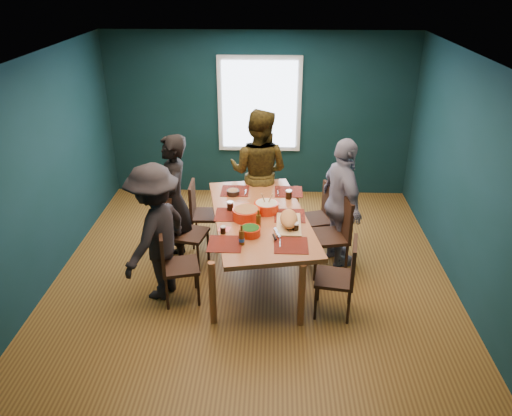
# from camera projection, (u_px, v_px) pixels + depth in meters

# --- Properties ---
(room) EXTENTS (5.01, 5.01, 2.71)m
(room) POSITION_uv_depth(u_px,v_px,m) (254.00, 164.00, 6.18)
(room) COLOR olive
(room) RESTS_ON ground
(dining_table) EXTENTS (1.49, 2.36, 0.83)m
(dining_table) POSITION_uv_depth(u_px,v_px,m) (260.00, 221.00, 6.13)
(dining_table) COLOR #A25E30
(dining_table) RESTS_ON floor
(chair_left_far) EXTENTS (0.43, 0.43, 0.92)m
(chair_left_far) POSITION_uv_depth(u_px,v_px,m) (200.00, 209.00, 6.92)
(chair_left_far) COLOR #321810
(chair_left_far) RESTS_ON floor
(chair_left_mid) EXTENTS (0.52, 0.52, 0.97)m
(chair_left_mid) POSITION_uv_depth(u_px,v_px,m) (181.00, 227.00, 6.40)
(chair_left_mid) COLOR #321810
(chair_left_mid) RESTS_ON floor
(chair_left_near) EXTENTS (0.51, 0.51, 0.93)m
(chair_left_near) POSITION_uv_depth(u_px,v_px,m) (172.00, 261.00, 5.72)
(chair_left_near) COLOR #321810
(chair_left_near) RESTS_ON floor
(chair_right_far) EXTENTS (0.53, 0.53, 0.94)m
(chair_right_far) POSITION_uv_depth(u_px,v_px,m) (322.00, 212.00, 6.81)
(chair_right_far) COLOR #321810
(chair_right_far) RESTS_ON floor
(chair_right_mid) EXTENTS (0.55, 0.55, 1.03)m
(chair_right_mid) POSITION_uv_depth(u_px,v_px,m) (336.00, 229.00, 6.27)
(chair_right_mid) COLOR #321810
(chair_right_mid) RESTS_ON floor
(chair_right_near) EXTENTS (0.48, 0.48, 0.93)m
(chair_right_near) POSITION_uv_depth(u_px,v_px,m) (343.00, 272.00, 5.49)
(chair_right_near) COLOR #321810
(chair_right_near) RESTS_ON floor
(person_far_left) EXTENTS (0.53, 0.70, 1.75)m
(person_far_left) POSITION_uv_depth(u_px,v_px,m) (174.00, 201.00, 6.37)
(person_far_left) COLOR black
(person_far_left) RESTS_ON floor
(person_back) EXTENTS (1.06, 0.93, 1.84)m
(person_back) POSITION_uv_depth(u_px,v_px,m) (259.00, 172.00, 7.13)
(person_back) COLOR black
(person_back) RESTS_ON floor
(person_right) EXTENTS (0.69, 1.08, 1.71)m
(person_right) POSITION_uv_depth(u_px,v_px,m) (342.00, 204.00, 6.34)
(person_right) COLOR silver
(person_right) RESTS_ON floor
(person_near_left) EXTENTS (0.96, 1.22, 1.66)m
(person_near_left) POSITION_uv_depth(u_px,v_px,m) (156.00, 233.00, 5.70)
(person_near_left) COLOR black
(person_near_left) RESTS_ON floor
(bowl_salad) EXTENTS (0.33, 0.33, 0.14)m
(bowl_salad) POSITION_uv_depth(u_px,v_px,m) (246.00, 213.00, 5.98)
(bowl_salad) COLOR red
(bowl_salad) RESTS_ON dining_table
(bowl_dumpling) EXTENTS (0.30, 0.30, 0.28)m
(bowl_dumpling) POSITION_uv_depth(u_px,v_px,m) (266.00, 207.00, 6.16)
(bowl_dumpling) COLOR red
(bowl_dumpling) RESTS_ON dining_table
(bowl_herbs) EXTENTS (0.23, 0.23, 0.10)m
(bowl_herbs) POSITION_uv_depth(u_px,v_px,m) (250.00, 231.00, 5.63)
(bowl_herbs) COLOR red
(bowl_herbs) RESTS_ON dining_table
(cutting_board) EXTENTS (0.34, 0.70, 0.16)m
(cutting_board) POSITION_uv_depth(u_px,v_px,m) (289.00, 220.00, 5.83)
(cutting_board) COLOR #D5B673
(cutting_board) RESTS_ON dining_table
(small_bowl) EXTENTS (0.17, 0.17, 0.07)m
(small_bowl) POSITION_uv_depth(u_px,v_px,m) (233.00, 192.00, 6.63)
(small_bowl) COLOR black
(small_bowl) RESTS_ON dining_table
(beer_bottle_a) EXTENTS (0.06, 0.06, 0.24)m
(beer_bottle_a) POSITION_uv_depth(u_px,v_px,m) (242.00, 237.00, 5.43)
(beer_bottle_a) COLOR #4D2F0D
(beer_bottle_a) RESTS_ON dining_table
(beer_bottle_b) EXTENTS (0.06, 0.06, 0.22)m
(beer_bottle_b) POSITION_uv_depth(u_px,v_px,m) (258.00, 221.00, 5.78)
(beer_bottle_b) COLOR #4D2F0D
(beer_bottle_b) RESTS_ON dining_table
(cola_glass_a) EXTENTS (0.07, 0.07, 0.09)m
(cola_glass_a) POSITION_uv_depth(u_px,v_px,m) (223.00, 230.00, 5.67)
(cola_glass_a) COLOR black
(cola_glass_a) RESTS_ON dining_table
(cola_glass_b) EXTENTS (0.08, 0.08, 0.11)m
(cola_glass_b) POSITION_uv_depth(u_px,v_px,m) (296.00, 227.00, 5.71)
(cola_glass_b) COLOR black
(cola_glass_b) RESTS_ON dining_table
(cola_glass_c) EXTENTS (0.08, 0.08, 0.12)m
(cola_glass_c) POSITION_uv_depth(u_px,v_px,m) (289.00, 194.00, 6.51)
(cola_glass_c) COLOR black
(cola_glass_c) RESTS_ON dining_table
(cola_glass_d) EXTENTS (0.09, 0.09, 0.12)m
(cola_glass_d) POSITION_uv_depth(u_px,v_px,m) (230.00, 206.00, 6.20)
(cola_glass_d) COLOR black
(cola_glass_d) RESTS_ON dining_table
(napkin_a) EXTENTS (0.15, 0.15, 0.00)m
(napkin_a) POSITION_uv_depth(u_px,v_px,m) (286.00, 216.00, 6.09)
(napkin_a) COLOR #F66771
(napkin_a) RESTS_ON dining_table
(napkin_b) EXTENTS (0.15, 0.15, 0.00)m
(napkin_b) POSITION_uv_depth(u_px,v_px,m) (224.00, 229.00, 5.78)
(napkin_b) COLOR #F66771
(napkin_b) RESTS_ON dining_table
(napkin_c) EXTENTS (0.20, 0.20, 0.00)m
(napkin_c) POSITION_uv_depth(u_px,v_px,m) (287.00, 245.00, 5.46)
(napkin_c) COLOR #F66771
(napkin_c) RESTS_ON dining_table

